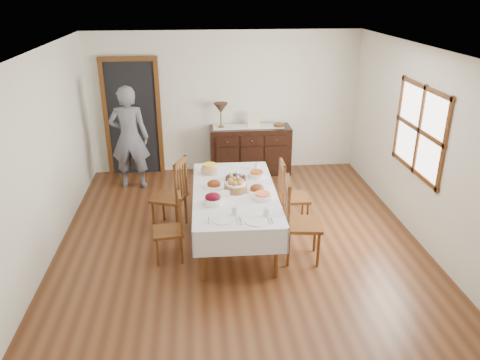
{
  "coord_description": "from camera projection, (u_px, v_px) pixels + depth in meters",
  "views": [
    {
      "loc": [
        -0.56,
        -5.56,
        3.33
      ],
      "look_at": [
        0.0,
        0.1,
        0.95
      ],
      "focal_mm": 35.0,
      "sensor_mm": 36.0,
      "label": 1
    }
  ],
  "objects": [
    {
      "name": "ground",
      "position": [
        241.0,
        246.0,
        6.44
      ],
      "size": [
        6.0,
        6.0,
        0.0
      ],
      "primitive_type": "plane",
      "color": "brown"
    },
    {
      "name": "room_shell",
      "position": [
        227.0,
        123.0,
        6.18
      ],
      "size": [
        5.02,
        6.02,
        2.65
      ],
      "color": "white",
      "rests_on": "ground"
    },
    {
      "name": "dining_table",
      "position": [
        235.0,
        197.0,
        6.35
      ],
      "size": [
        1.16,
        2.22,
        0.76
      ],
      "rotation": [
        0.0,
        0.0,
        -0.02
      ],
      "color": "white",
      "rests_on": "ground"
    },
    {
      "name": "chair_left_near",
      "position": [
        171.0,
        227.0,
        5.99
      ],
      "size": [
        0.41,
        0.41,
        0.91
      ],
      "rotation": [
        0.0,
        0.0,
        -1.47
      ],
      "color": "#5C3114",
      "rests_on": "ground"
    },
    {
      "name": "chair_left_far",
      "position": [
        172.0,
        194.0,
        6.74
      ],
      "size": [
        0.57,
        0.57,
        1.08
      ],
      "rotation": [
        0.0,
        0.0,
        -1.92
      ],
      "color": "#5C3114",
      "rests_on": "ground"
    },
    {
      "name": "chair_right_near",
      "position": [
        299.0,
        220.0,
        5.95
      ],
      "size": [
        0.52,
        0.52,
        1.12
      ],
      "rotation": [
        0.0,
        0.0,
        1.44
      ],
      "color": "#5C3114",
      "rests_on": "ground"
    },
    {
      "name": "chair_right_far",
      "position": [
        291.0,
        194.0,
        6.8
      ],
      "size": [
        0.43,
        0.43,
        1.02
      ],
      "rotation": [
        0.0,
        0.0,
        1.55
      ],
      "color": "#5C3114",
      "rests_on": "ground"
    },
    {
      "name": "sideboard",
      "position": [
        250.0,
        150.0,
        8.8
      ],
      "size": [
        1.5,
        0.54,
        0.9
      ],
      "color": "black",
      "rests_on": "ground"
    },
    {
      "name": "person",
      "position": [
        129.0,
        134.0,
        7.98
      ],
      "size": [
        0.62,
        0.41,
        1.93
      ],
      "primitive_type": "imported",
      "rotation": [
        0.0,
        0.0,
        3.1
      ],
      "color": "slate",
      "rests_on": "ground"
    },
    {
      "name": "bread_basket",
      "position": [
        236.0,
        186.0,
        6.29
      ],
      "size": [
        0.31,
        0.31,
        0.18
      ],
      "color": "brown",
      "rests_on": "dining_table"
    },
    {
      "name": "egg_basket",
      "position": [
        235.0,
        178.0,
        6.66
      ],
      "size": [
        0.29,
        0.29,
        0.11
      ],
      "color": "black",
      "rests_on": "dining_table"
    },
    {
      "name": "ham_platter_a",
      "position": [
        214.0,
        184.0,
        6.45
      ],
      "size": [
        0.32,
        0.32,
        0.11
      ],
      "color": "white",
      "rests_on": "dining_table"
    },
    {
      "name": "ham_platter_b",
      "position": [
        257.0,
        189.0,
        6.31
      ],
      "size": [
        0.3,
        0.3,
        0.11
      ],
      "color": "white",
      "rests_on": "dining_table"
    },
    {
      "name": "beet_bowl",
      "position": [
        213.0,
        199.0,
        5.92
      ],
      "size": [
        0.25,
        0.25,
        0.15
      ],
      "color": "white",
      "rests_on": "dining_table"
    },
    {
      "name": "carrot_bowl",
      "position": [
        257.0,
        174.0,
        6.77
      ],
      "size": [
        0.25,
        0.25,
        0.09
      ],
      "color": "white",
      "rests_on": "dining_table"
    },
    {
      "name": "pineapple_bowl",
      "position": [
        210.0,
        169.0,
        6.9
      ],
      "size": [
        0.26,
        0.26,
        0.14
      ],
      "color": "tan",
      "rests_on": "dining_table"
    },
    {
      "name": "casserole_dish",
      "position": [
        263.0,
        196.0,
        6.08
      ],
      "size": [
        0.26,
        0.26,
        0.08
      ],
      "color": "white",
      "rests_on": "dining_table"
    },
    {
      "name": "butter_dish",
      "position": [
        224.0,
        194.0,
        6.15
      ],
      "size": [
        0.14,
        0.09,
        0.07
      ],
      "color": "white",
      "rests_on": "dining_table"
    },
    {
      "name": "setting_left",
      "position": [
        227.0,
        217.0,
        5.57
      ],
      "size": [
        0.42,
        0.31,
        0.1
      ],
      "color": "white",
      "rests_on": "dining_table"
    },
    {
      "name": "setting_right",
      "position": [
        259.0,
        218.0,
        5.54
      ],
      "size": [
        0.42,
        0.31,
        0.1
      ],
      "color": "white",
      "rests_on": "dining_table"
    },
    {
      "name": "glass_far_a",
      "position": [
        217.0,
        170.0,
        6.87
      ],
      "size": [
        0.07,
        0.07,
        0.11
      ],
      "color": "silver",
      "rests_on": "dining_table"
    },
    {
      "name": "glass_far_b",
      "position": [
        257.0,
        166.0,
        7.04
      ],
      "size": [
        0.07,
        0.07,
        0.1
      ],
      "color": "silver",
      "rests_on": "dining_table"
    },
    {
      "name": "runner",
      "position": [
        248.0,
        126.0,
        8.66
      ],
      "size": [
        1.3,
        0.35,
        0.01
      ],
      "color": "white",
      "rests_on": "sideboard"
    },
    {
      "name": "table_lamp",
      "position": [
        221.0,
        109.0,
        8.47
      ],
      "size": [
        0.26,
        0.26,
        0.46
      ],
      "color": "brown",
      "rests_on": "sideboard"
    },
    {
      "name": "picture_frame",
      "position": [
        254.0,
        120.0,
        8.57
      ],
      "size": [
        0.22,
        0.08,
        0.28
      ],
      "color": "beige",
      "rests_on": "sideboard"
    },
    {
      "name": "deco_bowl",
      "position": [
        279.0,
        125.0,
        8.65
      ],
      "size": [
        0.2,
        0.2,
        0.06
      ],
      "color": "#5C3114",
      "rests_on": "sideboard"
    }
  ]
}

